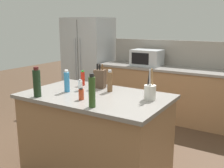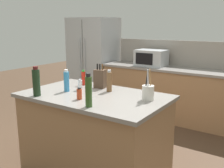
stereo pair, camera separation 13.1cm
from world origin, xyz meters
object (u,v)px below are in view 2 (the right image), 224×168
refrigerator (94,61)px  olive_oil_bottle (89,91)px  salt_shaker (80,85)px  utensil_crock (148,92)px  wine_bottle (36,82)px  spice_jar_paprika (79,94)px  knife_block (100,79)px  pepper_grinder (109,81)px  dish_soap_bottle (66,81)px  hot_sauce_bottle (83,78)px  microwave (151,58)px

refrigerator → olive_oil_bottle: bearing=-52.8°
salt_shaker → utensil_crock: bearing=4.4°
wine_bottle → spice_jar_paprika: (0.46, 0.15, -0.09)m
refrigerator → utensil_crock: bearing=-42.1°
refrigerator → knife_block: (1.64, -1.97, 0.14)m
pepper_grinder → dish_soap_bottle: 0.48m
dish_soap_bottle → spice_jar_paprika: (0.33, -0.17, -0.06)m
utensil_crock → hot_sauce_bottle: utensil_crock is taller
utensil_crock → spice_jar_paprika: 0.69m
dish_soap_bottle → wine_bottle: (-0.13, -0.32, 0.03)m
dish_soap_bottle → wine_bottle: 0.35m
hot_sauce_bottle → refrigerator: bearing=125.0°
spice_jar_paprika → dish_soap_bottle: bearing=153.6°
pepper_grinder → salt_shaker: (-0.32, -0.14, -0.06)m
knife_block → spice_jar_paprika: size_ratio=2.40×
refrigerator → pepper_grinder: (1.83, -2.05, 0.15)m
refrigerator → wine_bottle: refrigerator is taller
refrigerator → knife_block: bearing=-50.3°
pepper_grinder → spice_jar_paprika: (-0.07, -0.43, -0.06)m
pepper_grinder → olive_oil_bottle: size_ratio=0.79×
dish_soap_bottle → salt_shaker: bearing=56.5°
microwave → spice_jar_paprika: size_ratio=4.46×
refrigerator → utensil_crock: (2.35, -2.12, 0.11)m
wine_bottle → salt_shaker: 0.51m
microwave → olive_oil_bottle: (0.61, -2.57, 0.00)m
refrigerator → spice_jar_paprika: refrigerator is taller
dish_soap_bottle → microwave: bearing=91.1°
utensil_crock → refrigerator: bearing=137.9°
utensil_crock → dish_soap_bottle: utensil_crock is taller
microwave → salt_shaker: size_ratio=4.20×
dish_soap_bottle → refrigerator: bearing=121.6°
hot_sauce_bottle → salt_shaker: bearing=-58.6°
dish_soap_bottle → hot_sauce_bottle: 0.36m
utensil_crock → hot_sauce_bottle: size_ratio=1.69×
microwave → pepper_grinder: microwave is taller
refrigerator → knife_block: refrigerator is taller
hot_sauce_bottle → olive_oil_bottle: bearing=-46.7°
wine_bottle → salt_shaker: size_ratio=2.47×
dish_soap_bottle → wine_bottle: bearing=-112.1°
olive_oil_bottle → salt_shaker: (-0.48, 0.44, -0.09)m
microwave → utensil_crock: size_ratio=1.69×
wine_bottle → salt_shaker: bearing=64.3°
spice_jar_paprika → knife_block: bearing=103.3°
microwave → salt_shaker: 2.14m
spice_jar_paprika → utensil_crock: bearing=31.4°
utensil_crock → pepper_grinder: bearing=172.1°
knife_block → pepper_grinder: bearing=-34.5°
knife_block → refrigerator: bearing=118.1°
pepper_grinder → salt_shaker: bearing=-156.5°
microwave → utensil_crock: utensil_crock is taller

